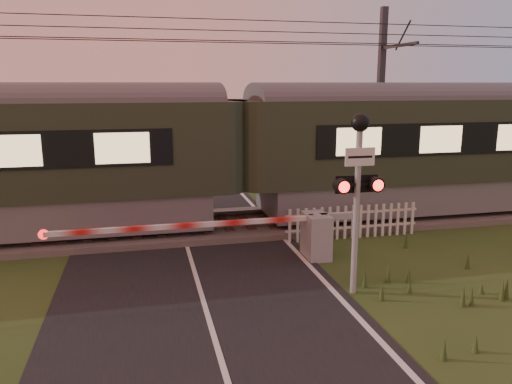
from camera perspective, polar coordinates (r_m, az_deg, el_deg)
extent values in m
plane|color=#243E18|center=(9.24, -5.00, -15.69)|extent=(160.00, 160.00, 0.00)
cube|color=black|center=(9.23, -5.00, -15.64)|extent=(6.00, 140.00, 0.02)
cube|color=#47423D|center=(15.24, -8.48, -4.11)|extent=(140.00, 3.40, 0.24)
cube|color=slate|center=(14.49, -8.26, -4.14)|extent=(140.00, 0.08, 0.14)
cube|color=slate|center=(15.88, -8.71, -2.70)|extent=(140.00, 0.08, 0.14)
cube|color=#2D2116|center=(15.20, -8.49, -3.64)|extent=(0.24, 2.20, 0.06)
cylinder|color=black|center=(14.38, -9.08, 16.82)|extent=(120.00, 0.02, 0.02)
cylinder|color=black|center=(14.98, -9.26, 16.62)|extent=(120.00, 0.02, 0.02)
cylinder|color=black|center=(14.74, -9.25, 19.04)|extent=(120.00, 0.02, 0.02)
cylinder|color=black|center=(14.70, -9.21, 17.88)|extent=(120.00, 0.02, 0.02)
cube|color=gray|center=(12.72, 6.90, -5.01)|extent=(0.57, 0.88, 1.13)
cylinder|color=gray|center=(12.67, 6.24, -5.06)|extent=(0.12, 0.12, 1.13)
cube|color=gray|center=(12.78, 9.35, -2.73)|extent=(0.93, 0.16, 0.16)
cube|color=red|center=(11.90, -8.12, -3.83)|extent=(6.26, 0.11, 0.11)
cylinder|color=red|center=(12.06, -23.13, -4.49)|extent=(0.23, 0.04, 0.23)
cylinder|color=gray|center=(10.41, 11.38, -2.53)|extent=(0.13, 0.13, 3.42)
cube|color=white|center=(10.12, 11.80, 3.95)|extent=(0.63, 0.03, 0.36)
sphere|color=black|center=(10.10, 11.83, 7.77)|extent=(0.36, 0.36, 0.36)
cube|color=black|center=(10.27, 11.52, 0.85)|extent=(0.85, 0.07, 0.07)
cylinder|color=#FF140C|center=(9.96, 10.04, 0.56)|extent=(0.23, 0.02, 0.23)
cylinder|color=#FF140C|center=(10.27, 13.79, 0.74)|extent=(0.23, 0.02, 0.23)
cube|color=black|center=(10.31, 11.41, 0.91)|extent=(0.91, 0.02, 0.36)
cube|color=silver|center=(14.53, 10.93, -3.96)|extent=(3.98, 0.04, 0.06)
cube|color=silver|center=(14.42, 11.00, -2.33)|extent=(3.98, 0.04, 0.06)
cube|color=#2D2D30|center=(18.94, 13.92, 9.36)|extent=(0.22, 0.22, 6.96)
cube|color=#2D2D30|center=(17.94, 15.99, 15.79)|extent=(0.10, 2.40, 0.10)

